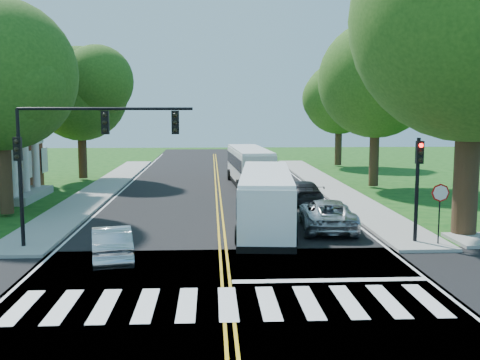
{
  "coord_description": "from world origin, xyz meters",
  "views": [
    {
      "loc": [
        -0.47,
        -16.49,
        5.68
      ],
      "look_at": [
        0.9,
        9.88,
        2.4
      ],
      "focal_mm": 42.0,
      "sensor_mm": 36.0,
      "label": 1
    }
  ],
  "objects": [
    {
      "name": "edge_line_e",
      "position": [
        6.8,
        22.0,
        0.01
      ],
      "size": [
        0.12,
        70.0,
        0.01
      ],
      "primitive_type": "cube",
      "color": "silver",
      "rests_on": "road"
    },
    {
      "name": "center_line",
      "position": [
        0.0,
        22.0,
        0.01
      ],
      "size": [
        0.36,
        70.0,
        0.01
      ],
      "primitive_type": "cube",
      "color": "gold",
      "rests_on": "road"
    },
    {
      "name": "tree_ne_big",
      "position": [
        11.0,
        8.0,
        9.62
      ],
      "size": [
        10.8,
        10.8,
        14.91
      ],
      "color": "#331E14",
      "rests_on": "ground"
    },
    {
      "name": "stop_sign",
      "position": [
        9.0,
        5.98,
        2.03
      ],
      "size": [
        0.76,
        0.08,
        2.53
      ],
      "color": "black",
      "rests_on": "ground"
    },
    {
      "name": "ground",
      "position": [
        0.0,
        0.0,
        0.0
      ],
      "size": [
        140.0,
        140.0,
        0.0
      ],
      "primitive_type": "plane",
      "color": "#0F3F10",
      "rests_on": "ground"
    },
    {
      "name": "road",
      "position": [
        0.0,
        18.0,
        0.01
      ],
      "size": [
        14.0,
        96.0,
        0.01
      ],
      "primitive_type": "cube",
      "color": "black",
      "rests_on": "ground"
    },
    {
      "name": "tree_west_far",
      "position": [
        -11.0,
        30.0,
        7.0
      ],
      "size": [
        7.6,
        7.6,
        10.67
      ],
      "color": "#331E14",
      "rests_on": "ground"
    },
    {
      "name": "stop_bar",
      "position": [
        3.5,
        1.6,
        0.02
      ],
      "size": [
        6.6,
        0.4,
        0.01
      ],
      "primitive_type": "cube",
      "color": "silver",
      "rests_on": "road"
    },
    {
      "name": "tree_east_far",
      "position": [
        12.5,
        40.0,
        6.86
      ],
      "size": [
        7.2,
        7.2,
        10.34
      ],
      "color": "#331E14",
      "rests_on": "ground"
    },
    {
      "name": "suv",
      "position": [
        5.06,
        9.62,
        0.75
      ],
      "size": [
        2.93,
        5.5,
        1.47
      ],
      "primitive_type": "imported",
      "rotation": [
        0.0,
        0.0,
        3.05
      ],
      "color": "#B7B9BF",
      "rests_on": "road"
    },
    {
      "name": "crosswalk",
      "position": [
        0.0,
        -0.5,
        0.02
      ],
      "size": [
        12.6,
        3.0,
        0.01
      ],
      "primitive_type": "cube",
      "color": "silver",
      "rests_on": "road"
    },
    {
      "name": "sidewalk_nw",
      "position": [
        -8.3,
        25.0,
        0.07
      ],
      "size": [
        2.6,
        40.0,
        0.15
      ],
      "primitive_type": "cube",
      "color": "gray",
      "rests_on": "ground"
    },
    {
      "name": "sidewalk_ne",
      "position": [
        8.3,
        25.0,
        0.07
      ],
      "size": [
        2.6,
        40.0,
        0.15
      ],
      "primitive_type": "cube",
      "color": "gray",
      "rests_on": "ground"
    },
    {
      "name": "dark_sedan",
      "position": [
        5.13,
        17.37,
        0.7
      ],
      "size": [
        2.12,
        4.83,
        1.38
      ],
      "primitive_type": "imported",
      "rotation": [
        0.0,
        0.0,
        3.18
      ],
      "color": "black",
      "rests_on": "road"
    },
    {
      "name": "hatchback",
      "position": [
        -4.25,
        4.49,
        0.69
      ],
      "size": [
        2.24,
        4.29,
        1.35
      ],
      "primitive_type": "imported",
      "rotation": [
        0.0,
        0.0,
        3.35
      ],
      "color": "#B1B4B9",
      "rests_on": "road"
    },
    {
      "name": "bus_lead",
      "position": [
        2.15,
        9.94,
        1.49
      ],
      "size": [
        3.35,
        10.97,
        2.79
      ],
      "rotation": [
        0.0,
        0.0,
        3.05
      ],
      "color": "silver",
      "rests_on": "road"
    },
    {
      "name": "bus_follow",
      "position": [
        2.44,
        25.71,
        1.51
      ],
      "size": [
        3.13,
        11.08,
        2.83
      ],
      "rotation": [
        0.0,
        0.0,
        3.2
      ],
      "color": "silver",
      "rests_on": "road"
    },
    {
      "name": "edge_line_w",
      "position": [
        -6.8,
        22.0,
        0.01
      ],
      "size": [
        0.12,
        70.0,
        0.01
      ],
      "primitive_type": "cube",
      "color": "silver",
      "rests_on": "road"
    },
    {
      "name": "signal_nw",
      "position": [
        -5.86,
        6.43,
        4.38
      ],
      "size": [
        7.15,
        0.46,
        5.66
      ],
      "color": "black",
      "rests_on": "ground"
    },
    {
      "name": "signal_ne",
      "position": [
        8.2,
        6.44,
        2.96
      ],
      "size": [
        0.3,
        0.46,
        4.4
      ],
      "color": "black",
      "rests_on": "ground"
    },
    {
      "name": "cross_road",
      "position": [
        0.0,
        0.0,
        0.01
      ],
      "size": [
        60.0,
        12.0,
        0.01
      ],
      "primitive_type": "cube",
      "color": "black",
      "rests_on": "ground"
    },
    {
      "name": "tree_east_mid",
      "position": [
        11.5,
        24.0,
        7.86
      ],
      "size": [
        8.4,
        8.4,
        11.93
      ],
      "color": "#331E14",
      "rests_on": "ground"
    },
    {
      "name": "tree_west_near",
      "position": [
        -11.5,
        14.0,
        7.53
      ],
      "size": [
        8.0,
        8.0,
        11.4
      ],
      "color": "#331E14",
      "rests_on": "ground"
    }
  ]
}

